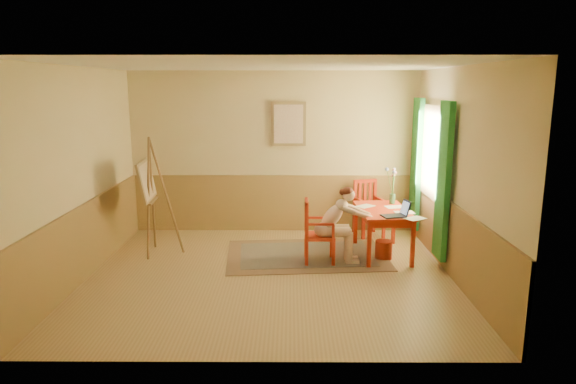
{
  "coord_description": "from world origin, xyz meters",
  "views": [
    {
      "loc": [
        0.29,
        -6.62,
        2.55
      ],
      "look_at": [
        0.25,
        0.55,
        1.05
      ],
      "focal_mm": 31.84,
      "sensor_mm": 36.0,
      "label": 1
    }
  ],
  "objects_px": {
    "chair_back": "(368,208)",
    "laptop": "(397,213)",
    "easel": "(149,185)",
    "chair_left": "(316,232)",
    "figure": "(337,221)",
    "table": "(383,215)"
  },
  "relations": [
    {
      "from": "laptop",
      "to": "figure",
      "type": "bearing_deg",
      "value": 175.44
    },
    {
      "from": "easel",
      "to": "laptop",
      "type": "bearing_deg",
      "value": -7.65
    },
    {
      "from": "chair_back",
      "to": "laptop",
      "type": "height_order",
      "value": "chair_back"
    },
    {
      "from": "figure",
      "to": "easel",
      "type": "distance_m",
      "value": 2.89
    },
    {
      "from": "figure",
      "to": "chair_left",
      "type": "bearing_deg",
      "value": 177.13
    },
    {
      "from": "chair_left",
      "to": "figure",
      "type": "height_order",
      "value": "figure"
    },
    {
      "from": "chair_left",
      "to": "laptop",
      "type": "height_order",
      "value": "laptop"
    },
    {
      "from": "chair_left",
      "to": "figure",
      "type": "bearing_deg",
      "value": -2.87
    },
    {
      "from": "chair_back",
      "to": "laptop",
      "type": "bearing_deg",
      "value": -82.78
    },
    {
      "from": "figure",
      "to": "table",
      "type": "bearing_deg",
      "value": 26.15
    },
    {
      "from": "chair_back",
      "to": "easel",
      "type": "distance_m",
      "value": 3.66
    },
    {
      "from": "easel",
      "to": "chair_left",
      "type": "bearing_deg",
      "value": -9.25
    },
    {
      "from": "table",
      "to": "laptop",
      "type": "bearing_deg",
      "value": -73.53
    },
    {
      "from": "table",
      "to": "laptop",
      "type": "relative_size",
      "value": 2.93
    },
    {
      "from": "figure",
      "to": "chair_back",
      "type": "bearing_deg",
      "value": 65.08
    },
    {
      "from": "figure",
      "to": "laptop",
      "type": "height_order",
      "value": "figure"
    },
    {
      "from": "chair_left",
      "to": "chair_back",
      "type": "distance_m",
      "value": 1.7
    },
    {
      "from": "table",
      "to": "figure",
      "type": "xyz_separation_m",
      "value": [
        -0.72,
        -0.35,
        -0.0
      ]
    },
    {
      "from": "figure",
      "to": "laptop",
      "type": "relative_size",
      "value": 2.7
    },
    {
      "from": "chair_left",
      "to": "laptop",
      "type": "xyz_separation_m",
      "value": [
        1.15,
        -0.08,
        0.3
      ]
    },
    {
      "from": "chair_left",
      "to": "laptop",
      "type": "bearing_deg",
      "value": -4.11
    },
    {
      "from": "table",
      "to": "laptop",
      "type": "distance_m",
      "value": 0.46
    }
  ]
}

